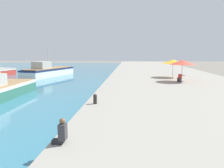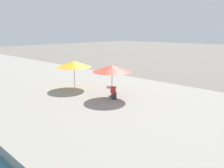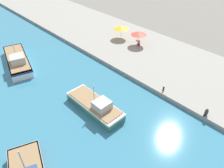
% 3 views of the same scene
% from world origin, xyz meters
% --- Properties ---
extents(quay_promenade, '(16.00, 90.00, 0.60)m').
position_xyz_m(quay_promenade, '(8.00, 37.00, 0.30)').
color(quay_promenade, gray).
rests_on(quay_promenade, ground_plane).
extents(fishing_boat_mid, '(2.90, 8.33, 3.83)m').
position_xyz_m(fishing_boat_mid, '(-8.28, 16.54, 0.80)').
color(fishing_boat_mid, '#33705B').
rests_on(fishing_boat_mid, water_basin).
extents(fishing_boat_distant, '(5.88, 11.07, 4.37)m').
position_xyz_m(fishing_boat_distant, '(-10.61, 33.94, 0.90)').
color(fishing_boat_distant, white).
rests_on(fishing_boat_distant, water_basin).
extents(cafe_umbrella_pink, '(2.99, 2.99, 2.49)m').
position_xyz_m(cafe_umbrella_pink, '(8.92, 24.46, 2.83)').
color(cafe_umbrella_pink, '#B7B7B7').
rests_on(cafe_umbrella_pink, quay_promenade).
extents(cafe_umbrella_white, '(3.07, 3.07, 2.39)m').
position_xyz_m(cafe_umbrella_white, '(8.72, 28.86, 2.73)').
color(cafe_umbrella_white, '#B7B7B7').
rests_on(cafe_umbrella_white, quay_promenade).
extents(cafe_table, '(0.80, 0.80, 0.74)m').
position_xyz_m(cafe_table, '(8.94, 24.53, 1.14)').
color(cafe_table, '#333338').
rests_on(cafe_table, quay_promenade).
extents(cafe_chair_left, '(0.57, 0.58, 0.91)m').
position_xyz_m(cafe_chair_left, '(8.54, 23.93, 0.93)').
color(cafe_chair_left, '#2D2D33').
rests_on(cafe_chair_left, quay_promenade).
extents(person_at_quay, '(0.53, 0.36, 0.97)m').
position_xyz_m(person_at_quay, '(0.47, 6.26, 1.03)').
color(person_at_quay, '#232328').
rests_on(person_at_quay, quay_promenade).
extents(mooring_bollard, '(0.26, 0.26, 0.65)m').
position_xyz_m(mooring_bollard, '(0.69, 12.63, 0.95)').
color(mooring_bollard, '#2D2823').
rests_on(mooring_bollard, quay_promenade).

